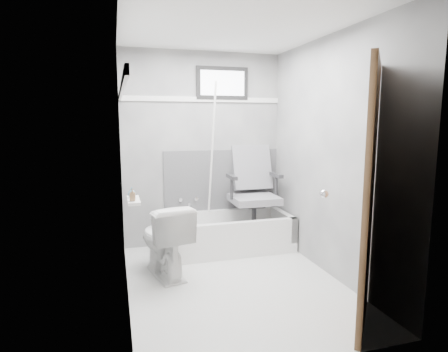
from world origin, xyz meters
name	(u,v)px	position (x,y,z in m)	size (l,w,h in m)	color
floor	(234,282)	(0.00, 0.00, 0.00)	(2.60, 2.60, 0.00)	white
ceiling	(235,25)	(0.00, 0.00, 2.40)	(2.60, 2.60, 0.00)	silver
wall_back	(203,150)	(0.00, 1.30, 1.20)	(2.00, 0.02, 2.40)	slate
wall_front	(301,182)	(0.00, -1.30, 1.20)	(2.00, 0.02, 2.40)	slate
wall_left	(123,164)	(-1.00, 0.00, 1.20)	(0.02, 2.60, 2.40)	slate
wall_right	(329,157)	(1.00, 0.00, 1.20)	(0.02, 2.60, 2.40)	slate
bathtub	(229,232)	(0.23, 0.93, 0.21)	(1.50, 0.70, 0.42)	white
office_chair	(254,192)	(0.56, 0.95, 0.69)	(0.66, 0.66, 1.14)	slate
toilet	(164,240)	(-0.62, 0.38, 0.37)	(0.42, 0.75, 0.73)	white
door	(428,204)	(0.98, -1.28, 1.00)	(0.78, 0.78, 2.00)	brown
window	(222,83)	(0.25, 1.29, 2.02)	(0.66, 0.04, 0.40)	black
backerboard	(222,180)	(0.25, 1.29, 0.80)	(1.50, 0.02, 0.78)	#4C4C4F
trim_back	(203,99)	(0.00, 1.29, 1.82)	(2.00, 0.02, 0.06)	white
trim_left	(122,89)	(-0.99, 0.00, 1.82)	(0.02, 2.60, 0.06)	white
pole	(211,163)	(0.05, 1.06, 1.05)	(0.02, 0.02, 1.95)	white
shelf	(134,200)	(-0.93, -0.13, 0.90)	(0.10, 0.32, 0.03)	white
soap_bottle_a	(132,195)	(-0.94, -0.21, 0.97)	(0.04, 0.04, 0.10)	#8F6B47
soap_bottle_b	(132,192)	(-0.94, -0.07, 0.96)	(0.07, 0.07, 0.09)	teal
faucet	(188,202)	(-0.20, 1.27, 0.55)	(0.26, 0.10, 0.16)	silver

